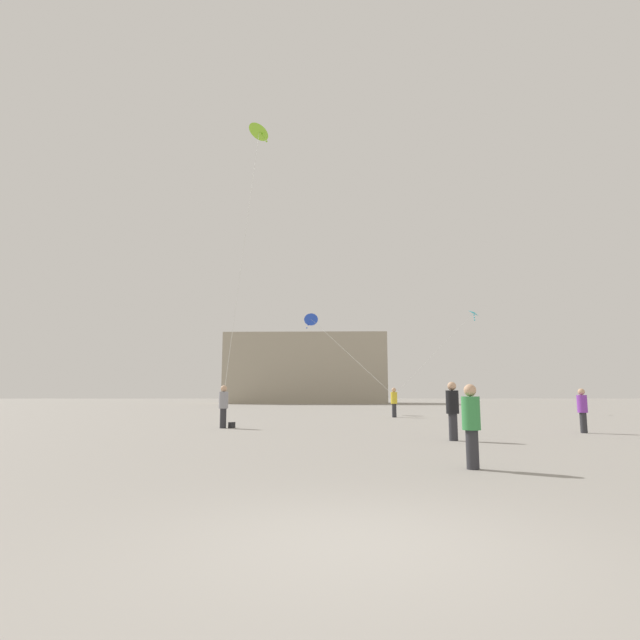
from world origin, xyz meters
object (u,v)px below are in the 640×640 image
object	(u,v)px
person_in_green	(471,422)
handbag_beside_flyer	(232,425)
person_in_grey	(223,405)
kite_cyan_diamond	(473,314)
kite_cobalt_diamond	(312,320)
person_in_black	(453,408)
person_in_yellow	(394,401)
building_left_hall	(307,370)
person_in_purple	(582,408)
kite_lime_diamond	(259,133)

from	to	relation	value
person_in_green	handbag_beside_flyer	size ratio (longest dim) A/B	4.98
person_in_grey	kite_cyan_diamond	xyz separation A→B (m)	(16.06, 17.04, 6.51)
person_in_grey	kite_cyan_diamond	size ratio (longest dim) A/B	0.22
person_in_grey	kite_cobalt_diamond	size ratio (longest dim) A/B	0.25
person_in_black	person_in_yellow	xyz separation A→B (m)	(0.72, 15.47, 0.00)
kite_cobalt_diamond	kite_cyan_diamond	bearing A→B (deg)	4.01
person_in_black	person_in_green	size ratio (longest dim) A/B	1.11
building_left_hall	handbag_beside_flyer	size ratio (longest dim) A/B	73.74
person_in_yellow	handbag_beside_flyer	world-z (taller)	person_in_yellow
person_in_grey	person_in_black	xyz separation A→B (m)	(7.95, -5.85, 0.01)
person_in_purple	handbag_beside_flyer	distance (m)	13.53
person_in_yellow	person_in_black	bearing A→B (deg)	-154.49
building_left_hall	kite_cobalt_diamond	bearing A→B (deg)	-89.19
person_in_yellow	handbag_beside_flyer	bearing A→B (deg)	167.00
person_in_purple	person_in_black	size ratio (longest dim) A/B	0.90
person_in_black	person_in_green	world-z (taller)	person_in_black
kite_cyan_diamond	person_in_purple	bearing A→B (deg)	-97.26
person_in_black	handbag_beside_flyer	bearing A→B (deg)	142.39
person_in_purple	handbag_beside_flyer	bearing A→B (deg)	172.28
person_in_yellow	person_in_green	distance (m)	21.44
kite_cobalt_diamond	handbag_beside_flyer	bearing A→B (deg)	-101.72
person_in_purple	person_in_black	xyz separation A→B (m)	(-5.58, -2.97, 0.09)
person_in_grey	kite_cyan_diamond	world-z (taller)	kite_cyan_diamond
person_in_purple	building_left_hall	xyz separation A→B (m)	(-10.42, 59.41, 4.12)
person_in_grey	person_in_purple	distance (m)	13.83
person_in_grey	handbag_beside_flyer	world-z (taller)	person_in_grey
person_in_black	kite_cobalt_diamond	xyz separation A→B (m)	(-4.27, 22.02, 5.90)
person_in_grey	person_in_green	distance (m)	13.50
person_in_purple	kite_cobalt_diamond	distance (m)	22.27
person_in_purple	person_in_yellow	size ratio (longest dim) A/B	0.90
kite_lime_diamond	handbag_beside_flyer	size ratio (longest dim) A/B	45.08
building_left_hall	handbag_beside_flyer	xyz separation A→B (m)	(-2.76, -56.43, -4.88)
kite_cobalt_diamond	handbag_beside_flyer	world-z (taller)	kite_cobalt_diamond
person_in_yellow	kite_cyan_diamond	size ratio (longest dim) A/B	0.22
person_in_black	kite_cobalt_diamond	world-z (taller)	kite_cobalt_diamond
kite_cyan_diamond	handbag_beside_flyer	size ratio (longest dim) A/B	25.50
person_in_grey	kite_lime_diamond	bearing A→B (deg)	76.29
person_in_yellow	kite_cobalt_diamond	size ratio (longest dim) A/B	0.25
person_in_purple	kite_lime_diamond	distance (m)	20.39
person_in_grey	kite_cyan_diamond	bearing A→B (deg)	44.34
person_in_purple	kite_cobalt_diamond	world-z (taller)	kite_cobalt_diamond
person_in_black	handbag_beside_flyer	distance (m)	9.69
person_in_purple	kite_lime_diamond	size ratio (longest dim) A/B	0.11
person_in_yellow	kite_cyan_diamond	world-z (taller)	kite_cyan_diamond
kite_cobalt_diamond	kite_lime_diamond	bearing A→B (deg)	-103.32
person_in_yellow	building_left_hall	size ratio (longest dim) A/B	0.08
kite_cobalt_diamond	handbag_beside_flyer	xyz separation A→B (m)	(-3.33, -16.07, -6.75)
person_in_yellow	kite_cyan_diamond	bearing A→B (deg)	-16.70
person_in_grey	building_left_hall	distance (m)	56.75
person_in_purple	kite_cyan_diamond	world-z (taller)	kite_cyan_diamond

